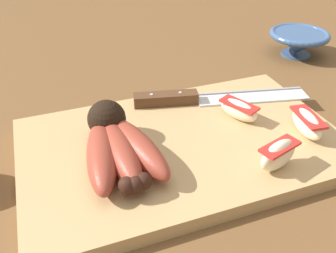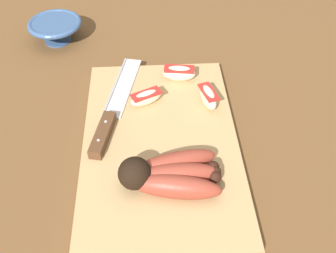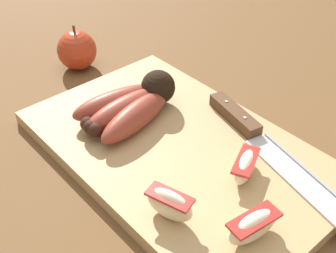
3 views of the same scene
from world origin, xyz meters
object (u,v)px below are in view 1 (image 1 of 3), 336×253
at_px(chefs_knife, 196,98).
at_px(apple_wedge_far, 307,123).
at_px(banana_bunch, 117,145).
at_px(ceramic_bowl, 298,41).
at_px(apple_wedge_near, 278,154).
at_px(apple_wedge_middle, 239,109).

xyz_separation_m(chefs_knife, apple_wedge_far, (-0.11, 0.13, 0.01)).
bearing_deg(banana_bunch, chefs_knife, -147.38).
relative_size(apple_wedge_far, ceramic_bowl, 0.55).
bearing_deg(apple_wedge_near, banana_bunch, -25.54).
bearing_deg(apple_wedge_far, apple_wedge_near, 31.16).
xyz_separation_m(chefs_knife, apple_wedge_middle, (-0.04, 0.07, 0.01)).
bearing_deg(ceramic_bowl, apple_wedge_near, 49.93).
height_order(chefs_knife, apple_wedge_middle, apple_wedge_middle).
distance_m(chefs_knife, apple_wedge_far, 0.17).
relative_size(chefs_knife, apple_wedge_middle, 4.30).
xyz_separation_m(apple_wedge_near, apple_wedge_middle, (-0.01, -0.11, -0.01)).
height_order(chefs_knife, ceramic_bowl, ceramic_bowl).
bearing_deg(ceramic_bowl, chefs_knife, 24.94).
distance_m(banana_bunch, apple_wedge_near, 0.20).
relative_size(apple_wedge_middle, apple_wedge_far, 0.97).
bearing_deg(apple_wedge_near, apple_wedge_far, -148.84).
distance_m(chefs_knife, apple_wedge_middle, 0.08).
relative_size(banana_bunch, chefs_knife, 0.57).
bearing_deg(ceramic_bowl, apple_wedge_middle, 38.39).
bearing_deg(apple_wedge_near, chefs_knife, -81.60).
xyz_separation_m(banana_bunch, apple_wedge_near, (-0.18, 0.08, -0.00)).
distance_m(apple_wedge_near, apple_wedge_middle, 0.11).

